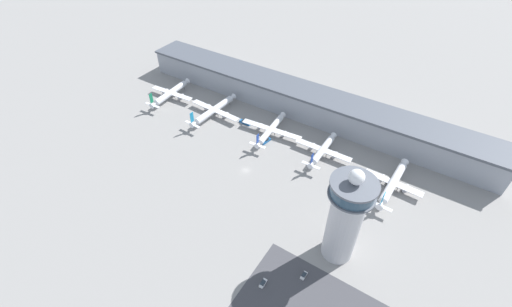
{
  "coord_description": "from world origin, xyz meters",
  "views": [
    {
      "loc": [
        82.52,
        -116.46,
        139.72
      ],
      "look_at": [
        3.85,
        5.06,
        11.28
      ],
      "focal_mm": 24.0,
      "sensor_mm": 36.0,
      "label": 1
    }
  ],
  "objects": [
    {
      "name": "airplane_gate_echo",
      "position": [
        75.39,
        31.94,
        4.38
      ],
      "size": [
        32.16,
        41.88,
        13.82
      ],
      "color": "white",
      "rests_on": "ground"
    },
    {
      "name": "airplane_gate_charlie",
      "position": [
        -5.01,
        36.51,
        4.5
      ],
      "size": [
        41.66,
        39.04,
        12.81
      ],
      "color": "white",
      "rests_on": "ground"
    },
    {
      "name": "car_red_hatchback",
      "position": [
        45.53,
        -53.71,
        0.58
      ],
      "size": [
        2.04,
        4.58,
        1.51
      ],
      "color": "black",
      "rests_on": "ground"
    },
    {
      "name": "service_truck_baggage",
      "position": [
        -3.81,
        28.68,
        0.95
      ],
      "size": [
        3.67,
        7.54,
        2.75
      ],
      "color": "black",
      "rests_on": "ground"
    },
    {
      "name": "ground_plane",
      "position": [
        0.0,
        0.0,
        0.0
      ],
      "size": [
        1000.0,
        1000.0,
        0.0
      ],
      "primitive_type": "plane",
      "color": "gray"
    },
    {
      "name": "airplane_gate_alpha",
      "position": [
        -90.49,
        33.97,
        4.68
      ],
      "size": [
        35.96,
        41.19,
        14.1
      ],
      "color": "silver",
      "rests_on": "ground"
    },
    {
      "name": "control_tower",
      "position": [
        65.55,
        -21.53,
        25.19
      ],
      "size": [
        19.02,
        19.02,
        52.21
      ],
      "color": "#BCBCC1",
      "rests_on": "ground"
    },
    {
      "name": "service_truck_catering",
      "position": [
        -26.4,
        37.88,
        0.85
      ],
      "size": [
        8.48,
        2.83,
        2.47
      ],
      "color": "black",
      "rests_on": "ground"
    },
    {
      "name": "terminal_building",
      "position": [
        0.0,
        70.0,
        9.67
      ],
      "size": [
        254.34,
        25.0,
        19.15
      ],
      "color": "#9399A3",
      "rests_on": "ground"
    },
    {
      "name": "airplane_gate_bravo",
      "position": [
        -49.47,
        33.84,
        4.71
      ],
      "size": [
        40.08,
        44.65,
        14.04
      ],
      "color": "silver",
      "rests_on": "ground"
    },
    {
      "name": "car_white_wagon",
      "position": [
        58.6,
        -40.95,
        0.61
      ],
      "size": [
        1.85,
        4.18,
        1.58
      ],
      "color": "black",
      "rests_on": "ground"
    },
    {
      "name": "airplane_gate_delta",
      "position": [
        31.74,
        36.09,
        4.53
      ],
      "size": [
        35.85,
        34.41,
        13.08
      ],
      "color": "silver",
      "rests_on": "ground"
    },
    {
      "name": "service_truck_fuel",
      "position": [
        51.6,
        16.63,
        1.02
      ],
      "size": [
        7.08,
        7.62,
        2.94
      ],
      "color": "black",
      "rests_on": "ground"
    }
  ]
}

